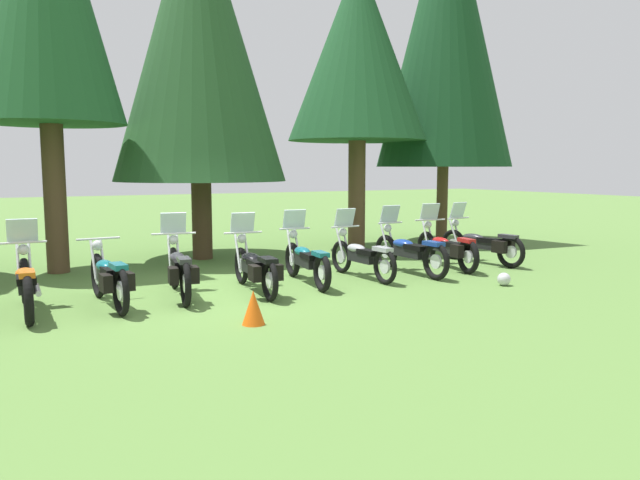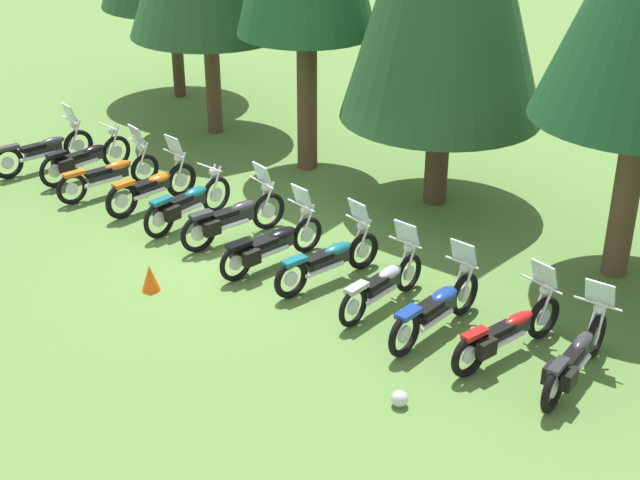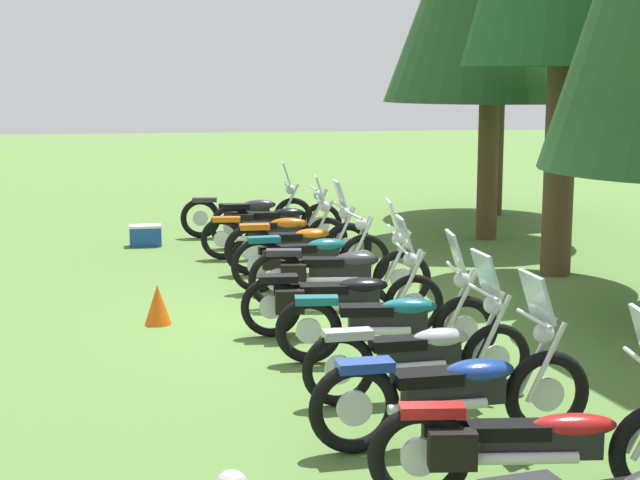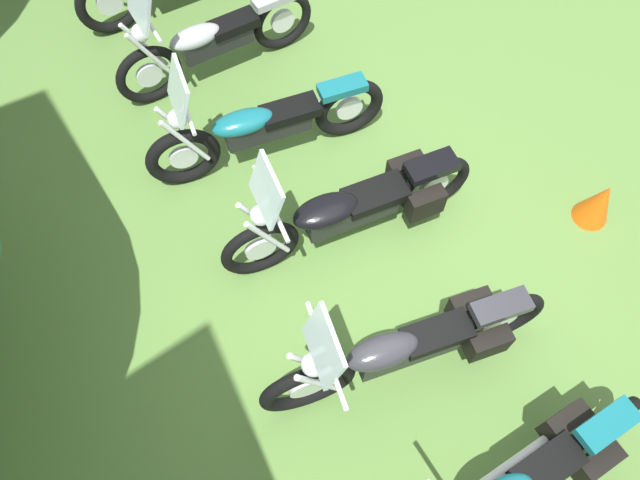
% 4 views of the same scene
% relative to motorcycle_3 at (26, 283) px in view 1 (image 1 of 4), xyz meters
% --- Properties ---
extents(ground_plane, '(80.00, 80.00, 0.00)m').
position_rel_motorcycle_3_xyz_m(ground_plane, '(2.91, 0.04, -0.46)').
color(ground_plane, '#547A38').
extents(motorcycle_3, '(0.68, 2.22, 1.38)m').
position_rel_motorcycle_3_xyz_m(motorcycle_3, '(0.00, 0.00, 0.00)').
color(motorcycle_3, black).
rests_on(motorcycle_3, ground_plane).
extents(motorcycle_4, '(0.69, 2.25, 1.03)m').
position_rel_motorcycle_3_xyz_m(motorcycle_4, '(1.16, -0.05, -0.00)').
color(motorcycle_4, black).
rests_on(motorcycle_4, ground_plane).
extents(motorcycle_5, '(0.80, 2.31, 1.38)m').
position_rel_motorcycle_3_xyz_m(motorcycle_5, '(2.31, 0.14, 0.02)').
color(motorcycle_5, black).
rests_on(motorcycle_5, ground_plane).
extents(motorcycle_6, '(0.72, 2.32, 1.35)m').
position_rel_motorcycle_3_xyz_m(motorcycle_6, '(3.59, -0.07, -0.00)').
color(motorcycle_6, black).
rests_on(motorcycle_6, ground_plane).
extents(motorcycle_7, '(0.62, 2.30, 1.35)m').
position_rel_motorcycle_3_xyz_m(motorcycle_7, '(4.73, 0.24, -0.01)').
color(motorcycle_7, black).
rests_on(motorcycle_7, ground_plane).
extents(motorcycle_8, '(0.67, 2.17, 1.35)m').
position_rel_motorcycle_3_xyz_m(motorcycle_8, '(5.94, 0.25, -0.01)').
color(motorcycle_8, black).
rests_on(motorcycle_8, ground_plane).
extents(motorcycle_9, '(0.62, 2.35, 1.38)m').
position_rel_motorcycle_3_xyz_m(motorcycle_9, '(7.06, 0.21, 0.01)').
color(motorcycle_9, black).
rests_on(motorcycle_9, ground_plane).
extents(motorcycle_10, '(0.77, 2.37, 1.37)m').
position_rel_motorcycle_3_xyz_m(motorcycle_10, '(8.22, 0.42, -0.02)').
color(motorcycle_10, black).
rests_on(motorcycle_10, ground_plane).
extents(motorcycle_11, '(0.79, 2.31, 1.37)m').
position_rel_motorcycle_3_xyz_m(motorcycle_11, '(9.31, 0.52, -0.01)').
color(motorcycle_11, black).
rests_on(motorcycle_11, ground_plane).
extents(pine_tree_3, '(4.00, 4.00, 8.58)m').
position_rel_motorcycle_3_xyz_m(pine_tree_3, '(3.93, 4.22, 4.74)').
color(pine_tree_3, '#42301E').
rests_on(pine_tree_3, ground_plane).
extents(pine_tree_4, '(3.63, 3.63, 7.53)m').
position_rel_motorcycle_3_xyz_m(pine_tree_4, '(8.10, 4.01, 4.70)').
color(pine_tree_4, brown).
rests_on(pine_tree_4, ground_plane).
extents(pine_tree_5, '(3.86, 3.86, 10.10)m').
position_rel_motorcycle_3_xyz_m(pine_tree_5, '(11.17, 4.25, 5.68)').
color(pine_tree_5, brown).
rests_on(pine_tree_5, ground_plane).
extents(traffic_cone, '(0.32, 0.32, 0.48)m').
position_rel_motorcycle_3_xyz_m(traffic_cone, '(2.75, -2.11, -0.22)').
color(traffic_cone, '#EA590F').
rests_on(traffic_cone, ground_plane).
extents(dropped_helmet, '(0.24, 0.24, 0.24)m').
position_rel_motorcycle_3_xyz_m(dropped_helmet, '(7.87, -1.64, -0.34)').
color(dropped_helmet, silver).
rests_on(dropped_helmet, ground_plane).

